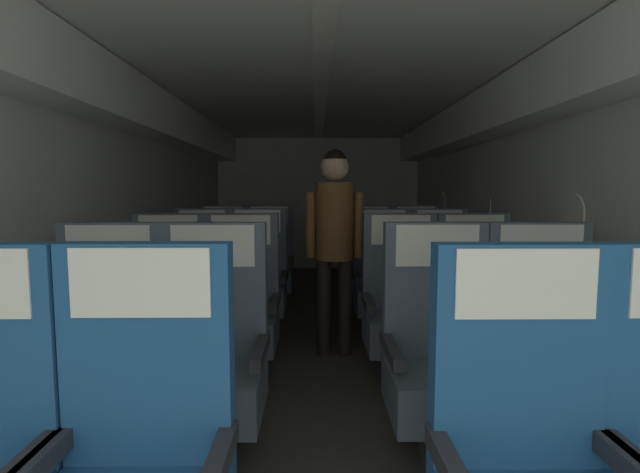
% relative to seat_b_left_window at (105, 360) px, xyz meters
% --- Properties ---
extents(ground, '(3.47, 7.99, 0.02)m').
position_rel_seat_b_left_window_xyz_m(ground, '(1.03, 1.57, -0.47)').
color(ground, '#3D3833').
extents(fuselage_shell, '(3.35, 7.64, 2.15)m').
position_rel_seat_b_left_window_xyz_m(fuselage_shell, '(1.03, 1.84, 1.09)').
color(fuselage_shell, silver).
rests_on(fuselage_shell, ground).
extents(seat_b_left_window, '(0.53, 0.48, 1.09)m').
position_rel_seat_b_left_window_xyz_m(seat_b_left_window, '(0.00, 0.00, 0.00)').
color(seat_b_left_window, '#38383D').
rests_on(seat_b_left_window, ground).
extents(seat_b_left_aisle, '(0.53, 0.48, 1.09)m').
position_rel_seat_b_left_window_xyz_m(seat_b_left_aisle, '(0.50, 0.00, 0.00)').
color(seat_b_left_aisle, '#38383D').
rests_on(seat_b_left_aisle, ground).
extents(seat_b_right_aisle, '(0.53, 0.48, 1.09)m').
position_rel_seat_b_left_window_xyz_m(seat_b_right_aisle, '(2.07, 0.00, 0.00)').
color(seat_b_right_aisle, '#38383D').
rests_on(seat_b_right_aisle, ground).
extents(seat_b_right_window, '(0.53, 0.48, 1.09)m').
position_rel_seat_b_left_window_xyz_m(seat_b_right_window, '(1.57, 0.00, 0.00)').
color(seat_b_right_window, '#38383D').
rests_on(seat_b_right_window, ground).
extents(seat_c_left_window, '(0.53, 0.48, 1.09)m').
position_rel_seat_b_left_window_xyz_m(seat_c_left_window, '(-0.01, 0.94, 0.00)').
color(seat_c_left_window, '#38383D').
rests_on(seat_c_left_window, ground).
extents(seat_c_left_aisle, '(0.53, 0.48, 1.09)m').
position_rel_seat_b_left_window_xyz_m(seat_c_left_aisle, '(0.48, 0.93, 0.00)').
color(seat_c_left_aisle, '#38383D').
rests_on(seat_c_left_aisle, ground).
extents(seat_c_right_aisle, '(0.53, 0.48, 1.09)m').
position_rel_seat_b_left_window_xyz_m(seat_c_right_aisle, '(2.07, 0.94, 0.00)').
color(seat_c_right_aisle, '#38383D').
rests_on(seat_c_right_aisle, ground).
extents(seat_c_right_window, '(0.53, 0.48, 1.09)m').
position_rel_seat_b_left_window_xyz_m(seat_c_right_window, '(1.57, 0.93, 0.00)').
color(seat_c_right_window, '#38383D').
rests_on(seat_c_right_window, ground).
extents(seat_d_left_window, '(0.53, 0.48, 1.09)m').
position_rel_seat_b_left_window_xyz_m(seat_d_left_window, '(-0.01, 1.87, 0.00)').
color(seat_d_left_window, '#38383D').
rests_on(seat_d_left_window, ground).
extents(seat_d_left_aisle, '(0.53, 0.48, 1.09)m').
position_rel_seat_b_left_window_xyz_m(seat_d_left_aisle, '(0.48, 1.86, 0.00)').
color(seat_d_left_aisle, '#38383D').
rests_on(seat_d_left_aisle, ground).
extents(seat_d_right_aisle, '(0.53, 0.48, 1.09)m').
position_rel_seat_b_left_window_xyz_m(seat_d_right_aisle, '(2.08, 1.86, 0.00)').
color(seat_d_right_aisle, '#38383D').
rests_on(seat_d_right_aisle, ground).
extents(seat_d_right_window, '(0.53, 0.48, 1.09)m').
position_rel_seat_b_left_window_xyz_m(seat_d_right_window, '(1.58, 1.86, 0.00)').
color(seat_d_right_window, '#38383D').
rests_on(seat_d_right_window, ground).
extents(seat_e_left_window, '(0.53, 0.48, 1.09)m').
position_rel_seat_b_left_window_xyz_m(seat_e_left_window, '(0.00, 2.78, 0.00)').
color(seat_e_left_window, '#38383D').
rests_on(seat_e_left_window, ground).
extents(seat_e_left_aisle, '(0.53, 0.48, 1.09)m').
position_rel_seat_b_left_window_xyz_m(seat_e_left_aisle, '(0.49, 2.77, 0.00)').
color(seat_e_left_aisle, '#38383D').
rests_on(seat_e_left_aisle, ground).
extents(seat_e_right_aisle, '(0.53, 0.48, 1.09)m').
position_rel_seat_b_left_window_xyz_m(seat_e_right_aisle, '(2.07, 2.78, 0.00)').
color(seat_e_right_aisle, '#38383D').
rests_on(seat_e_right_aisle, ground).
extents(seat_e_right_window, '(0.53, 0.48, 1.09)m').
position_rel_seat_b_left_window_xyz_m(seat_e_right_window, '(1.57, 2.78, 0.00)').
color(seat_e_right_window, '#38383D').
rests_on(seat_e_right_window, ground).
extents(flight_attendant, '(0.43, 0.28, 1.55)m').
position_rel_seat_b_left_window_xyz_m(flight_attendant, '(1.13, 1.35, 0.49)').
color(flight_attendant, black).
rests_on(flight_attendant, ground).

